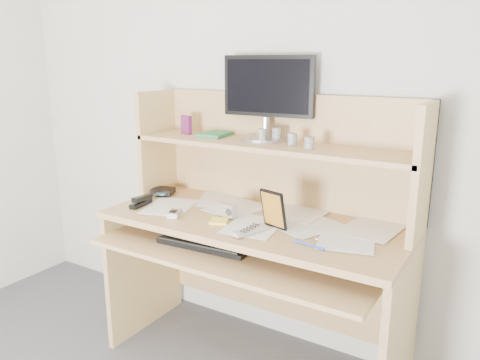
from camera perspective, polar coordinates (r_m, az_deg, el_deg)
The scene contains 19 objects.
back_wall at distance 2.31m, azimuth 5.72°, elevation 9.26°, with size 3.60×0.04×2.50m, color silver.
desk at distance 2.22m, azimuth 2.62°, elevation -5.59°, with size 1.40×0.70×1.30m.
paper_clutter at distance 2.14m, azimuth 1.59°, elevation -4.74°, with size 1.32×0.54×0.01m, color white.
keyboard at distance 2.11m, azimuth -4.19°, elevation -7.61°, with size 0.44×0.19×0.03m.
tv_remote at distance 1.96m, azimuth 1.20°, elevation -6.19°, with size 0.05×0.16×0.02m, color #A7A8A2.
flip_phone at distance 2.20m, azimuth -7.96°, elevation -3.96°, with size 0.05×0.09×0.02m, color #BCBBBE.
stapler at distance 2.38m, azimuth -12.00°, elevation -2.46°, with size 0.04×0.14×0.04m, color black.
wallet at distance 2.56m, azimuth -9.38°, elevation -1.31°, with size 0.11×0.09×0.03m, color black.
sticky_note_pad at distance 2.10m, azimuth -2.58°, elevation -5.01°, with size 0.08×0.08×0.01m, color #EAF941.
digital_camera at distance 2.15m, azimuth -1.62°, elevation -3.68°, with size 0.10×0.04×0.06m, color silver.
game_case at distance 1.99m, azimuth 4.08°, elevation -3.59°, with size 0.12×0.01×0.17m, color black.
blue_pen at distance 1.85m, azimuth 8.28°, elevation -7.76°, with size 0.01×0.01×0.15m, color blue.
card_box at distance 2.46m, azimuth -6.56°, elevation 6.71°, with size 0.07×0.02×0.10m, color maroon.
shelf_book at distance 2.38m, azimuth -3.07°, elevation 5.57°, with size 0.13×0.17×0.02m, color #307944.
chip_stack_a at distance 2.12m, azimuth 6.39°, elevation 4.94°, with size 0.04×0.04×0.06m, color black.
chip_stack_b at distance 2.20m, azimuth 4.47°, elevation 5.49°, with size 0.04×0.04×0.07m, color white.
chip_stack_c at distance 2.05m, azimuth 8.45°, elevation 4.50°, with size 0.04×0.04×0.05m, color black.
chip_stack_d at distance 2.17m, azimuth 2.76°, elevation 5.37°, with size 0.04×0.04×0.07m, color silver.
monitor at distance 2.26m, azimuth 3.37°, elevation 10.28°, with size 0.46×0.23×0.40m.
Camera 1 is at (1.01, -0.27, 1.45)m, focal length 35.00 mm.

